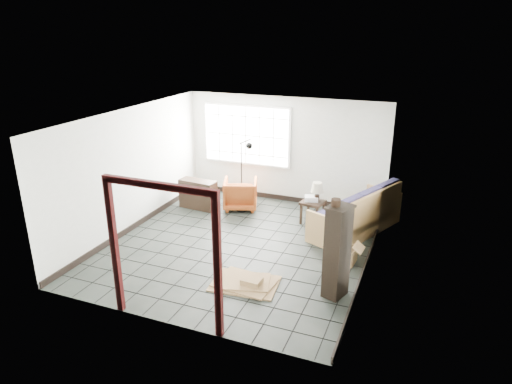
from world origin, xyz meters
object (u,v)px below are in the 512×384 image
at_px(futon_sofa, 358,216).
at_px(side_table, 313,205).
at_px(armchair, 240,192).
at_px(tall_shelf, 337,251).

relative_size(futon_sofa, side_table, 4.51).
bearing_deg(futon_sofa, armchair, -163.41).
height_order(futon_sofa, tall_shelf, tall_shelf).
height_order(futon_sofa, armchair, futon_sofa).
distance_m(futon_sofa, armchair, 2.89).
xyz_separation_m(side_table, tall_shelf, (1.11, -2.70, 0.37)).
height_order(armchair, tall_shelf, tall_shelf).
height_order(futon_sofa, side_table, futon_sofa).
bearing_deg(tall_shelf, futon_sofa, 110.95).
bearing_deg(armchair, tall_shelf, 115.15).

